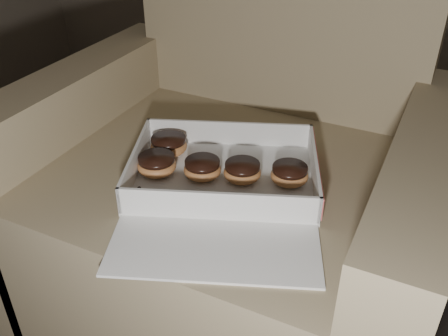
% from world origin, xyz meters
% --- Properties ---
extents(armchair, '(0.89, 0.75, 0.93)m').
position_xyz_m(armchair, '(-0.47, 1.09, 0.29)').
color(armchair, '#8E775A').
rests_on(armchair, floor).
extents(bakery_box, '(0.48, 0.52, 0.06)m').
position_xyz_m(bakery_box, '(-0.42, 0.94, 0.43)').
color(bakery_box, white).
rests_on(bakery_box, armchair).
extents(donut_a, '(0.07, 0.07, 0.04)m').
position_xyz_m(donut_a, '(-0.32, 1.01, 0.44)').
color(donut_a, '#C87F46').
rests_on(donut_a, bakery_box).
extents(donut_b, '(0.08, 0.08, 0.04)m').
position_xyz_m(donut_b, '(-0.58, 1.00, 0.44)').
color(donut_b, '#C87F46').
rests_on(donut_b, bakery_box).
extents(donut_c, '(0.08, 0.08, 0.04)m').
position_xyz_m(donut_c, '(-0.57, 0.93, 0.44)').
color(donut_c, '#C87F46').
rests_on(donut_c, bakery_box).
extents(donut_d, '(0.07, 0.07, 0.04)m').
position_xyz_m(donut_d, '(-0.40, 0.98, 0.44)').
color(donut_d, '#C87F46').
rests_on(donut_d, bakery_box).
extents(donut_e, '(0.07, 0.07, 0.04)m').
position_xyz_m(donut_e, '(-0.48, 0.95, 0.44)').
color(donut_e, '#C87F46').
rests_on(donut_e, bakery_box).
extents(crumb_a, '(0.01, 0.01, 0.00)m').
position_xyz_m(crumb_a, '(-0.57, 0.87, 0.43)').
color(crumb_a, black).
rests_on(crumb_a, bakery_box).
extents(crumb_b, '(0.01, 0.01, 0.00)m').
position_xyz_m(crumb_b, '(-0.50, 0.94, 0.43)').
color(crumb_b, black).
rests_on(crumb_b, bakery_box).
extents(crumb_c, '(0.01, 0.01, 0.00)m').
position_xyz_m(crumb_c, '(-0.31, 0.93, 0.43)').
color(crumb_c, black).
rests_on(crumb_c, bakery_box).
extents(crumb_d, '(0.01, 0.01, 0.00)m').
position_xyz_m(crumb_d, '(-0.50, 0.84, 0.43)').
color(crumb_d, black).
rests_on(crumb_d, bakery_box).
extents(crumb_e, '(0.01, 0.01, 0.00)m').
position_xyz_m(crumb_e, '(-0.46, 0.87, 0.43)').
color(crumb_e, black).
rests_on(crumb_e, bakery_box).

